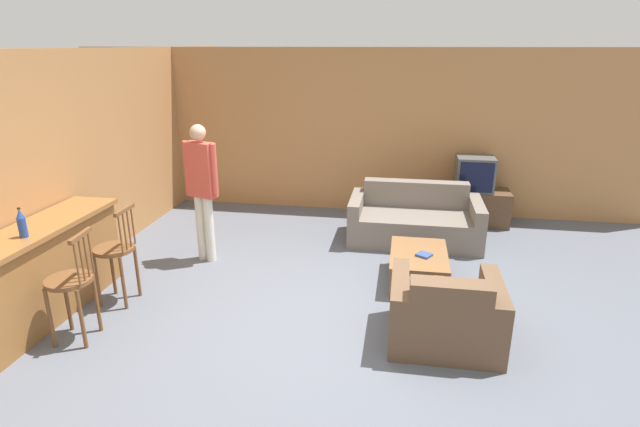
# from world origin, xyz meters

# --- Properties ---
(ground_plane) EXTENTS (24.00, 24.00, 0.00)m
(ground_plane) POSITION_xyz_m (0.00, 0.00, 0.00)
(ground_plane) COLOR #565B66
(wall_back) EXTENTS (9.40, 0.08, 2.60)m
(wall_back) POSITION_xyz_m (0.00, 3.68, 1.30)
(wall_back) COLOR #B27A47
(wall_back) RESTS_ON ground_plane
(wall_left) EXTENTS (0.08, 8.68, 2.60)m
(wall_left) POSITION_xyz_m (-3.10, 1.34, 1.30)
(wall_left) COLOR #B27A47
(wall_left) RESTS_ON ground_plane
(bar_counter) EXTENTS (0.55, 2.07, 0.95)m
(bar_counter) POSITION_xyz_m (-2.77, -0.32, 0.48)
(bar_counter) COLOR brown
(bar_counter) RESTS_ON ground_plane
(bar_chair_near) EXTENTS (0.46, 0.46, 1.07)m
(bar_chair_near) POSITION_xyz_m (-2.19, -0.67, 0.55)
(bar_chair_near) COLOR brown
(bar_chair_near) RESTS_ON ground_plane
(bar_chair_mid) EXTENTS (0.42, 0.42, 1.07)m
(bar_chair_mid) POSITION_xyz_m (-2.19, 0.07, 0.55)
(bar_chair_mid) COLOR brown
(bar_chair_mid) RESTS_ON ground_plane
(couch_far) EXTENTS (1.80, 0.95, 0.78)m
(couch_far) POSITION_xyz_m (0.94, 2.41, 0.28)
(couch_far) COLOR #70665B
(couch_far) RESTS_ON ground_plane
(armchair_near) EXTENTS (1.01, 0.90, 0.76)m
(armchair_near) POSITION_xyz_m (1.19, -0.14, 0.28)
(armchair_near) COLOR brown
(armchair_near) RESTS_ON ground_plane
(coffee_table) EXTENTS (0.65, 0.98, 0.36)m
(coffee_table) POSITION_xyz_m (0.97, 1.07, 0.32)
(coffee_table) COLOR brown
(coffee_table) RESTS_ON ground_plane
(tv_unit) EXTENTS (1.10, 0.51, 0.53)m
(tv_unit) POSITION_xyz_m (1.81, 3.27, 0.27)
(tv_unit) COLOR #513823
(tv_unit) RESTS_ON ground_plane
(tv) EXTENTS (0.55, 0.48, 0.52)m
(tv) POSITION_xyz_m (1.81, 3.27, 0.79)
(tv) COLOR #4C4C4C
(tv) RESTS_ON tv_unit
(bottle) EXTENTS (0.08, 0.08, 0.29)m
(bottle) POSITION_xyz_m (-2.68, -0.55, 1.08)
(bottle) COLOR #234293
(bottle) RESTS_ON bar_counter
(book_on_table) EXTENTS (0.20, 0.20, 0.03)m
(book_on_table) POSITION_xyz_m (1.03, 0.99, 0.38)
(book_on_table) COLOR navy
(book_on_table) RESTS_ON coffee_table
(person_by_window) EXTENTS (0.48, 0.27, 1.74)m
(person_by_window) POSITION_xyz_m (-1.69, 1.28, 1.00)
(person_by_window) COLOR silver
(person_by_window) RESTS_ON ground_plane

